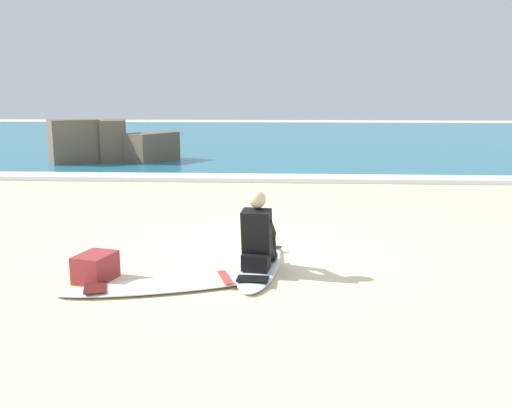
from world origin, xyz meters
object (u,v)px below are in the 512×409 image
(surfboard_spare_near, at_px, (166,285))
(beach_bag, at_px, (96,267))
(surfboard_main, at_px, (259,263))
(surfer_seated, at_px, (258,238))

(surfboard_spare_near, distance_m, beach_bag, 0.91)
(surfboard_main, height_order, surfer_seated, surfer_seated)
(surfboard_main, xyz_separation_m, surfer_seated, (-0.00, -0.26, 0.40))
(surfer_seated, xyz_separation_m, beach_bag, (-1.87, -0.41, -0.28))
(surfboard_main, distance_m, beach_bag, 2.00)
(surfboard_main, xyz_separation_m, beach_bag, (-1.88, -0.67, 0.12))
(surfboard_spare_near, bearing_deg, surfboard_main, 41.28)
(surfer_seated, relative_size, surfboard_spare_near, 0.39)
(surfboard_main, height_order, beach_bag, beach_bag)
(beach_bag, bearing_deg, surfboard_main, 19.68)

